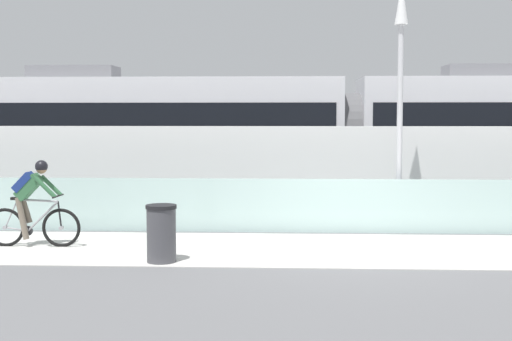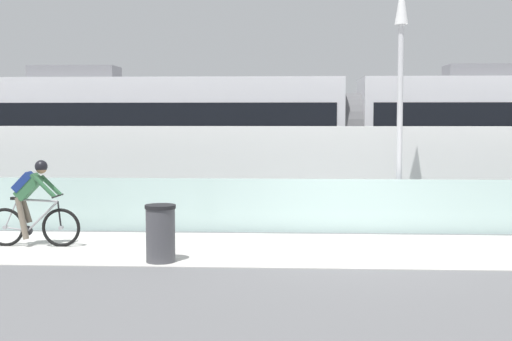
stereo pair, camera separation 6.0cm
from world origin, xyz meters
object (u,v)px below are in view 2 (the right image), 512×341
at_px(tram, 350,135).
at_px(cyclist_on_bike, 32,204).
at_px(trash_bin, 161,234).
at_px(lamp_post_antenna, 401,74).

relative_size(tram, cyclist_on_bike, 12.75).
distance_m(cyclist_on_bike, trash_bin, 2.93).
bearing_deg(trash_bin, lamp_post_antenna, 37.70).
relative_size(tram, trash_bin, 23.50).
bearing_deg(lamp_post_antenna, trash_bin, -142.30).
bearing_deg(lamp_post_antenna, cyclist_on_bike, -162.97).
bearing_deg(trash_bin, tram, 65.04).
height_order(tram, trash_bin, tram).
bearing_deg(cyclist_on_bike, tram, 46.97).
height_order(tram, lamp_post_antenna, lamp_post_antenna).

